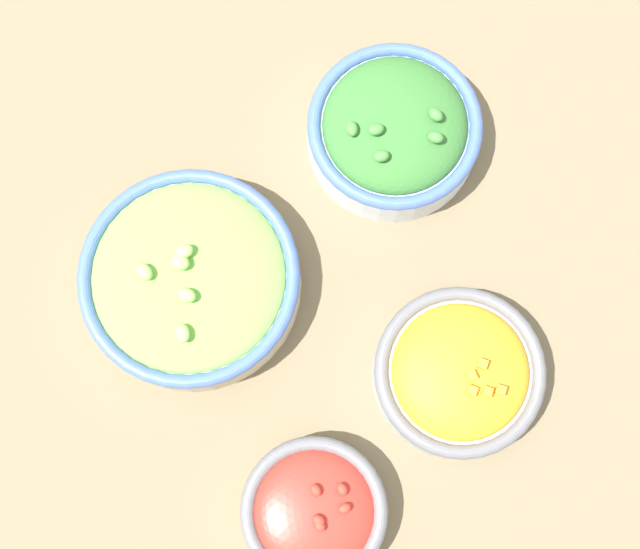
{
  "coord_description": "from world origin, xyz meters",
  "views": [
    {
      "loc": [
        -0.15,
        -0.03,
        0.78
      ],
      "look_at": [
        0.0,
        0.0,
        0.03
      ],
      "focal_mm": 50.0,
      "sensor_mm": 36.0,
      "label": 1
    }
  ],
  "objects": [
    {
      "name": "bowl_cherry_tomatoes",
      "position": [
        -0.19,
        -0.03,
        0.02
      ],
      "size": [
        0.12,
        0.12,
        0.05
      ],
      "color": "beige",
      "rests_on": "ground_plane"
    },
    {
      "name": "bowl_lettuce",
      "position": [
        -0.02,
        0.11,
        0.03
      ],
      "size": [
        0.19,
        0.19,
        0.07
      ],
      "color": "beige",
      "rests_on": "ground_plane"
    },
    {
      "name": "bowl_broccoli",
      "position": [
        0.14,
        -0.04,
        0.03
      ],
      "size": [
        0.15,
        0.15,
        0.07
      ],
      "color": "silver",
      "rests_on": "ground_plane"
    },
    {
      "name": "bowl_squash",
      "position": [
        -0.06,
        -0.13,
        0.03
      ],
      "size": [
        0.14,
        0.14,
        0.06
      ],
      "color": "#B2C1CC",
      "rests_on": "ground_plane"
    },
    {
      "name": "ground_plane",
      "position": [
        0.0,
        0.0,
        0.0
      ],
      "size": [
        3.0,
        3.0,
        0.0
      ],
      "primitive_type": "plane",
      "color": "#75664C"
    }
  ]
}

